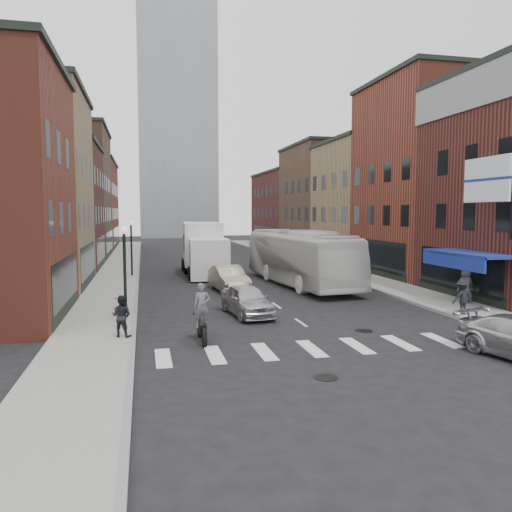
{
  "coord_description": "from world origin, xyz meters",
  "views": [
    {
      "loc": [
        -6.56,
        -19.18,
        4.77
      ],
      "look_at": [
        -0.69,
        6.67,
        2.4
      ],
      "focal_mm": 35.0,
      "sensor_mm": 36.0,
      "label": 1
    }
  ],
  "objects": [
    {
      "name": "streetlamp_far",
      "position": [
        -7.4,
        18.0,
        2.91
      ],
      "size": [
        0.32,
        1.22,
        4.11
      ],
      "color": "black",
      "rests_on": "ground"
    },
    {
      "name": "bldg_right_far_b",
      "position": [
        14.99,
        49.0,
        5.15
      ],
      "size": [
        10.3,
        16.2,
        10.3
      ],
      "color": "#4E1F1C",
      "rests_on": "ground"
    },
    {
      "name": "bldg_right_mid_b",
      "position": [
        14.99,
        24.0,
        5.65
      ],
      "size": [
        10.3,
        10.2,
        11.3
      ],
      "color": "#A3865A",
      "rests_on": "ground"
    },
    {
      "name": "bike_rack",
      "position": [
        -7.6,
        1.3,
        0.55
      ],
      "size": [
        0.08,
        0.68,
        0.8
      ],
      "color": "#D8590C",
      "rests_on": "sidewalk_left"
    },
    {
      "name": "billboard_sign",
      "position": [
        8.59,
        0.5,
        6.13
      ],
      "size": [
        1.52,
        3.0,
        3.7
      ],
      "color": "black",
      "rests_on": "ground"
    },
    {
      "name": "bldg_left_far_b",
      "position": [
        -14.99,
        49.0,
        5.65
      ],
      "size": [
        10.3,
        16.2,
        11.3
      ],
      "color": "maroon",
      "rests_on": "ground"
    },
    {
      "name": "ground",
      "position": [
        0.0,
        0.0,
        0.0
      ],
      "size": [
        160.0,
        160.0,
        0.0
      ],
      "primitive_type": "plane",
      "color": "black",
      "rests_on": "ground"
    },
    {
      "name": "bldg_left_far_a",
      "position": [
        -14.99,
        35.0,
        6.65
      ],
      "size": [
        10.3,
        12.2,
        13.3
      ],
      "color": "brown",
      "rests_on": "ground"
    },
    {
      "name": "motorcycle_rider",
      "position": [
        -4.52,
        -1.22,
        1.02
      ],
      "size": [
        0.6,
        2.14,
        2.18
      ],
      "rotation": [
        0.0,
        0.0,
        -0.01
      ],
      "color": "black",
      "rests_on": "ground"
    },
    {
      "name": "distant_tower",
      "position": [
        0.0,
        78.0,
        25.0
      ],
      "size": [
        14.0,
        14.0,
        50.0
      ],
      "primitive_type": "cube",
      "color": "#9399A0",
      "rests_on": "ground"
    },
    {
      "name": "ped_left_solo",
      "position": [
        -7.4,
        -0.39,
        0.93
      ],
      "size": [
        0.86,
        0.7,
        1.55
      ],
      "primitive_type": "imported",
      "rotation": [
        0.0,
        0.0,
        2.73
      ],
      "color": "black",
      "rests_on": "sidewalk_left"
    },
    {
      "name": "bldg_right_mid_a",
      "position": [
        15.0,
        14.0,
        7.15
      ],
      "size": [
        10.3,
        10.2,
        14.3
      ],
      "color": "maroon",
      "rests_on": "ground"
    },
    {
      "name": "sedan_left_far",
      "position": [
        -1.6,
        10.1,
        0.75
      ],
      "size": [
        2.04,
        4.71,
        1.51
      ],
      "primitive_type": "imported",
      "rotation": [
        0.0,
        0.0,
        0.1
      ],
      "color": "#AC9F8B",
      "rests_on": "ground"
    },
    {
      "name": "crosswalk_stripes",
      "position": [
        0.0,
        -3.0,
        0.0
      ],
      "size": [
        12.0,
        2.2,
        0.01
      ],
      "primitive_type": "cube",
      "color": "silver",
      "rests_on": "ground"
    },
    {
      "name": "sedan_left_near",
      "position": [
        -1.94,
        3.0,
        0.71
      ],
      "size": [
        2.14,
        4.32,
        1.41
      ],
      "primitive_type": "imported",
      "rotation": [
        0.0,
        0.0,
        0.12
      ],
      "color": "#BBBCC0",
      "rests_on": "ground"
    },
    {
      "name": "sidewalk_left",
      "position": [
        -8.5,
        22.0,
        0.07
      ],
      "size": [
        3.0,
        74.0,
        0.15
      ],
      "primitive_type": "cube",
      "color": "gray",
      "rests_on": "ground"
    },
    {
      "name": "transit_bus",
      "position": [
        3.34,
        11.65,
        1.79
      ],
      "size": [
        4.09,
        13.09,
        3.59
      ],
      "primitive_type": "imported",
      "rotation": [
        0.0,
        0.0,
        0.08
      ],
      "color": "silver",
      "rests_on": "ground"
    },
    {
      "name": "box_truck",
      "position": [
        -2.12,
        18.13,
        1.94
      ],
      "size": [
        3.06,
        9.14,
        3.93
      ],
      "rotation": [
        0.0,
        0.0,
        -0.05
      ],
      "color": "white",
      "rests_on": "ground"
    },
    {
      "name": "curb_left",
      "position": [
        -7.0,
        22.0,
        0.0
      ],
      "size": [
        0.2,
        74.0,
        0.16
      ],
      "primitive_type": "cube",
      "color": "gray",
      "rests_on": "ground"
    },
    {
      "name": "awning_blue",
      "position": [
        8.93,
        2.5,
        2.63
      ],
      "size": [
        1.8,
        5.0,
        0.78
      ],
      "color": "navy",
      "rests_on": "ground"
    },
    {
      "name": "bldg_left_mid_a",
      "position": [
        -14.99,
        14.0,
        6.15
      ],
      "size": [
        10.3,
        10.2,
        12.3
      ],
      "color": "#A3865A",
      "rests_on": "ground"
    },
    {
      "name": "ped_right_c",
      "position": [
        9.47,
        3.0,
        1.06
      ],
      "size": [
        0.94,
        0.65,
        1.83
      ],
      "primitive_type": "imported",
      "rotation": [
        0.0,
        0.0,
        3.22
      ],
      "color": "#52555A",
      "rests_on": "sidewalk_right"
    },
    {
      "name": "sidewalk_right",
      "position": [
        8.5,
        22.0,
        0.07
      ],
      "size": [
        3.0,
        74.0,
        0.15
      ],
      "primitive_type": "cube",
      "color": "gray",
      "rests_on": "ground"
    },
    {
      "name": "ped_right_a",
      "position": [
        7.4,
        0.37,
        0.94
      ],
      "size": [
        1.09,
        0.68,
        1.58
      ],
      "primitive_type": "imported",
      "rotation": [
        0.0,
        0.0,
        3.32
      ],
      "color": "black",
      "rests_on": "sidewalk_right"
    },
    {
      "name": "bldg_right_far_a",
      "position": [
        14.99,
        35.0,
        6.15
      ],
      "size": [
        10.3,
        12.2,
        12.3
      ],
      "color": "brown",
      "rests_on": "ground"
    },
    {
      "name": "curb_right",
      "position": [
        7.0,
        22.0,
        0.0
      ],
      "size": [
        0.2,
        74.0,
        0.16
      ],
      "primitive_type": "cube",
      "color": "gray",
      "rests_on": "ground"
    },
    {
      "name": "bldg_left_mid_b",
      "position": [
        -14.99,
        24.0,
        5.15
      ],
      "size": [
        10.3,
        10.2,
        10.3
      ],
      "color": "#4E1F1C",
      "rests_on": "ground"
    },
    {
      "name": "streetlamp_near",
      "position": [
        -7.4,
        4.0,
        2.91
      ],
      "size": [
        0.32,
        1.22,
        4.11
      ],
      "color": "black",
      "rests_on": "ground"
    },
    {
      "name": "parked_bicycle",
      "position": [
        -7.5,
        3.46,
        0.59
      ],
      "size": [
        0.83,
        1.74,
        0.88
      ],
      "primitive_type": "imported",
      "rotation": [
        0.0,
        0.0,
        -0.16
      ],
      "color": "black",
      "rests_on": "sidewalk_left"
    }
  ]
}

